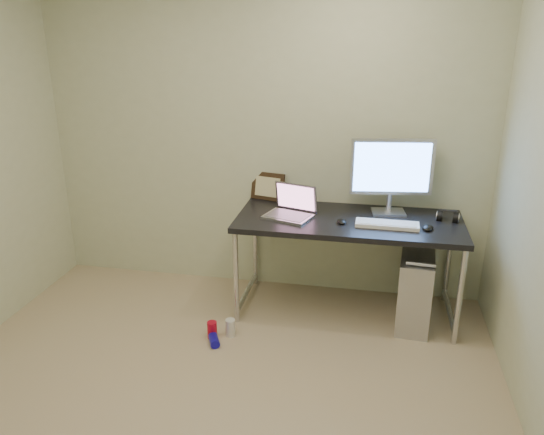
{
  "coord_description": "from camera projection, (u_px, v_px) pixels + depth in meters",
  "views": [
    {
      "loc": [
        0.85,
        -2.24,
        2.07
      ],
      "look_at": [
        0.21,
        1.04,
        0.85
      ],
      "focal_mm": 35.0,
      "sensor_mm": 36.0,
      "label": 1
    }
  ],
  "objects": [
    {
      "name": "laptop",
      "position": [
        291.0,
        209.0,
        3.88
      ],
      "size": [
        0.39,
        0.36,
        0.23
      ],
      "rotation": [
        0.0,
        0.0,
        -0.3
      ],
      "color": "silver",
      "rests_on": "desk"
    },
    {
      "name": "headphones",
      "position": [
        448.0,
        217.0,
        3.79
      ],
      "size": [
        0.16,
        0.1,
        0.1
      ],
      "rotation": [
        0.0,
        0.0,
        -0.18
      ],
      "color": "black",
      "rests_on": "desk"
    },
    {
      "name": "mouse_left",
      "position": [
        342.0,
        221.0,
        3.75
      ],
      "size": [
        0.08,
        0.11,
        0.04
      ],
      "primitive_type": "ellipsoid",
      "rotation": [
        0.0,
        0.0,
        0.21
      ],
      "color": "black",
      "rests_on": "desk"
    },
    {
      "name": "keyboard",
      "position": [
        387.0,
        224.0,
        3.69
      ],
      "size": [
        0.44,
        0.15,
        0.03
      ],
      "primitive_type": "cube",
      "rotation": [
        0.0,
        0.0,
        -0.02
      ],
      "color": "white",
      "rests_on": "desk"
    },
    {
      "name": "desk",
      "position": [
        348.0,
        229.0,
        3.86
      ],
      "size": [
        1.62,
        0.71,
        0.75
      ],
      "color": "black",
      "rests_on": "ground"
    },
    {
      "name": "tower_computer",
      "position": [
        415.0,
        288.0,
        3.84
      ],
      "size": [
        0.27,
        0.54,
        0.58
      ],
      "rotation": [
        0.0,
        0.0,
        -0.08
      ],
      "color": "silver",
      "rests_on": "ground"
    },
    {
      "name": "cable_a",
      "position": [
        407.0,
        251.0,
        4.15
      ],
      "size": [
        0.01,
        0.16,
        0.69
      ],
      "primitive_type": "cylinder",
      "rotation": [
        0.21,
        0.0,
        0.0
      ],
      "color": "black",
      "rests_on": "ground"
    },
    {
      "name": "monitor",
      "position": [
        392.0,
        170.0,
        3.84
      ],
      "size": [
        0.6,
        0.2,
        0.56
      ],
      "rotation": [
        0.0,
        0.0,
        0.14
      ],
      "color": "silver",
      "rests_on": "desk"
    },
    {
      "name": "mouse_right",
      "position": [
        428.0,
        227.0,
        3.63
      ],
      "size": [
        0.09,
        0.13,
        0.04
      ],
      "primitive_type": "ellipsoid",
      "rotation": [
        0.0,
        0.0,
        -0.2
      ],
      "color": "black",
      "rests_on": "desk"
    },
    {
      "name": "wall_back",
      "position": [
        263.0,
        137.0,
        4.12
      ],
      "size": [
        3.5,
        0.02,
        2.5
      ],
      "primitive_type": "cube",
      "color": "beige",
      "rests_on": "ground"
    },
    {
      "name": "webcam",
      "position": [
        306.0,
        194.0,
        4.13
      ],
      "size": [
        0.04,
        0.03,
        0.11
      ],
      "rotation": [
        0.0,
        0.0,
        -0.15
      ],
      "color": "silver",
      "rests_on": "desk"
    },
    {
      "name": "floor",
      "position": [
        198.0,
        422.0,
        2.93
      ],
      "size": [
        3.5,
        3.5,
        0.0
      ],
      "primitive_type": "plane",
      "color": "tan",
      "rests_on": "ground"
    },
    {
      "name": "can_red",
      "position": [
        212.0,
        330.0,
        3.7
      ],
      "size": [
        0.09,
        0.09,
        0.12
      ],
      "primitive_type": "cylinder",
      "rotation": [
        0.0,
        0.0,
        -0.46
      ],
      "color": "#B40923",
      "rests_on": "ground"
    },
    {
      "name": "picture_frame",
      "position": [
        268.0,
        186.0,
        4.22
      ],
      "size": [
        0.29,
        0.14,
        0.22
      ],
      "primitive_type": "cube",
      "rotation": [
        -0.21,
        0.0,
        -0.24
      ],
      "color": "black",
      "rests_on": "desk"
    },
    {
      "name": "cable_b",
      "position": [
        419.0,
        256.0,
        4.12
      ],
      "size": [
        0.02,
        0.11,
        0.71
      ],
      "primitive_type": "cylinder",
      "rotation": [
        0.14,
        0.0,
        0.09
      ],
      "color": "black",
      "rests_on": "ground"
    },
    {
      "name": "can_white",
      "position": [
        230.0,
        328.0,
        3.73
      ],
      "size": [
        0.09,
        0.09,
        0.13
      ],
      "primitive_type": "cylinder",
      "rotation": [
        0.0,
        0.0,
        -0.28
      ],
      "color": "silver",
      "rests_on": "ground"
    },
    {
      "name": "can_blue",
      "position": [
        214.0,
        340.0,
        3.63
      ],
      "size": [
        0.11,
        0.13,
        0.07
      ],
      "primitive_type": "cylinder",
      "rotation": [
        1.57,
        0.0,
        0.43
      ],
      "color": "#150DAD",
      "rests_on": "ground"
    }
  ]
}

